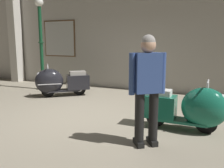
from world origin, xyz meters
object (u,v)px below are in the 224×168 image
(scooter_0, at_px, (58,82))
(lamppost, at_px, (41,42))
(visitor_0, at_px, (147,83))
(scooter_1, at_px, (190,108))

(scooter_0, distance_m, lamppost, 1.74)
(scooter_0, height_order, visitor_0, visitor_0)
(scooter_0, bearing_deg, visitor_0, 105.58)
(scooter_0, height_order, lamppost, lamppost)
(lamppost, bearing_deg, scooter_1, -21.81)
(scooter_1, height_order, lamppost, lamppost)
(scooter_0, xyz_separation_m, lamppost, (-1.11, 0.67, 1.16))
(scooter_0, bearing_deg, scooter_1, 120.95)
(scooter_1, bearing_deg, lamppost, 158.31)
(visitor_0, bearing_deg, scooter_1, -67.24)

